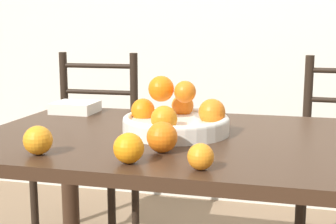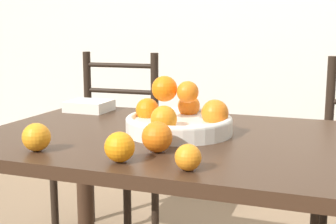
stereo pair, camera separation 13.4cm
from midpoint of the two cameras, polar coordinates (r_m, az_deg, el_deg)
dining_table at (r=1.43m, az=2.57°, el=-7.44°), size 1.43×0.82×0.74m
fruit_bowl at (r=1.44m, az=-1.70°, el=-0.88°), size 0.33×0.33×0.18m
orange_loose_0 at (r=1.07m, az=0.43°, el=-5.51°), size 0.06×0.06×0.06m
orange_loose_1 at (r=1.22m, az=-3.87°, el=-3.11°), size 0.08×0.08×0.08m
orange_loose_2 at (r=1.26m, az=-18.54°, el=-3.32°), size 0.08×0.08×0.08m
orange_loose_3 at (r=1.13m, az=-8.21°, el=-4.42°), size 0.07×0.07×0.07m
chair_left at (r=2.35m, az=-11.16°, el=-4.69°), size 0.43×0.41×0.94m
book_stack at (r=1.85m, az=-13.29°, el=0.54°), size 0.16×0.14×0.04m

